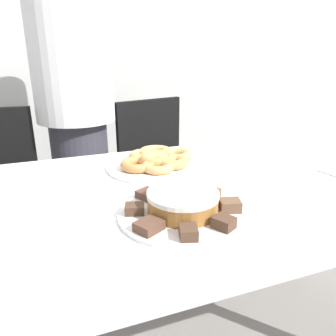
% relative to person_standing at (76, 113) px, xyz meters
% --- Properties ---
extents(wall_back, '(8.00, 0.05, 2.60)m').
position_rel_person_standing_xyz_m(wall_back, '(0.19, 0.62, 0.46)').
color(wall_back, silver).
rests_on(wall_back, ground_plane).
extents(table, '(1.72, 0.84, 0.76)m').
position_rel_person_standing_xyz_m(table, '(0.19, -0.90, -0.17)').
color(table, white).
rests_on(table, ground_plane).
extents(person_standing, '(0.39, 0.39, 1.61)m').
position_rel_person_standing_xyz_m(person_standing, '(0.00, 0.00, 0.00)').
color(person_standing, '#383842').
rests_on(person_standing, ground_plane).
extents(office_chair_right, '(0.53, 0.53, 0.89)m').
position_rel_person_standing_xyz_m(office_chair_right, '(0.42, -0.14, -0.42)').
color(office_chair_right, black).
rests_on(office_chair_right, ground_plane).
extents(plate_cake, '(0.32, 0.32, 0.01)m').
position_rel_person_standing_xyz_m(plate_cake, '(0.14, -1.06, -0.08)').
color(plate_cake, white).
rests_on(plate_cake, table).
extents(plate_donuts, '(0.36, 0.36, 0.01)m').
position_rel_person_standing_xyz_m(plate_donuts, '(0.20, -0.70, -0.08)').
color(plate_donuts, white).
rests_on(plate_donuts, table).
extents(frosted_cake, '(0.18, 0.18, 0.05)m').
position_rel_person_standing_xyz_m(frosted_cake, '(0.14, -1.06, -0.05)').
color(frosted_cake, '#9E662D').
rests_on(frosted_cake, plate_cake).
extents(lamington_0, '(0.06, 0.05, 0.02)m').
position_rel_person_standing_xyz_m(lamington_0, '(0.03, -1.02, -0.06)').
color(lamington_0, '#513828').
rests_on(lamington_0, plate_cake).
extents(lamington_1, '(0.07, 0.07, 0.02)m').
position_rel_person_standing_xyz_m(lamington_1, '(0.04, -1.11, -0.07)').
color(lamington_1, brown).
rests_on(lamington_1, plate_cake).
extents(lamington_2, '(0.05, 0.05, 0.03)m').
position_rel_person_standing_xyz_m(lamington_2, '(0.11, -1.17, -0.06)').
color(lamington_2, '#513828').
rests_on(lamington_2, plate_cake).
extents(lamington_3, '(0.06, 0.06, 0.03)m').
position_rel_person_standing_xyz_m(lamington_3, '(0.20, -1.16, -0.06)').
color(lamington_3, '#513828').
rests_on(lamington_3, plate_cake).
extents(lamington_4, '(0.06, 0.06, 0.03)m').
position_rel_person_standing_xyz_m(lamington_4, '(0.26, -1.09, -0.06)').
color(lamington_4, brown).
rests_on(lamington_4, plate_cake).
extents(lamington_5, '(0.06, 0.06, 0.02)m').
position_rel_person_standing_xyz_m(lamington_5, '(0.25, -1.00, -0.07)').
color(lamington_5, brown).
rests_on(lamington_5, plate_cake).
extents(lamington_6, '(0.06, 0.06, 0.02)m').
position_rel_person_standing_xyz_m(lamington_6, '(0.18, -0.94, -0.07)').
color(lamington_6, brown).
rests_on(lamington_6, plate_cake).
extents(lamington_7, '(0.07, 0.07, 0.02)m').
position_rel_person_standing_xyz_m(lamington_7, '(0.09, -0.95, -0.07)').
color(lamington_7, brown).
rests_on(lamington_7, plate_cake).
extents(donut_0, '(0.13, 0.13, 0.04)m').
position_rel_person_standing_xyz_m(donut_0, '(0.20, -0.70, -0.06)').
color(donut_0, tan).
rests_on(donut_0, plate_donuts).
extents(donut_1, '(0.11, 0.11, 0.03)m').
position_rel_person_standing_xyz_m(donut_1, '(0.17, -0.64, -0.06)').
color(donut_1, '#E5AD66').
rests_on(donut_1, plate_donuts).
extents(donut_2, '(0.12, 0.12, 0.03)m').
position_rel_person_standing_xyz_m(donut_2, '(0.12, -0.72, -0.06)').
color(donut_2, '#D18E4C').
rests_on(donut_2, plate_donuts).
extents(donut_3, '(0.11, 0.11, 0.03)m').
position_rel_person_standing_xyz_m(donut_3, '(0.18, -0.76, -0.06)').
color(donut_3, '#E5AD66').
rests_on(donut_3, plate_donuts).
extents(donut_4, '(0.11, 0.11, 0.03)m').
position_rel_person_standing_xyz_m(donut_4, '(0.24, -0.74, -0.06)').
color(donut_4, tan).
rests_on(donut_4, plate_donuts).
extents(donut_5, '(0.12, 0.12, 0.03)m').
position_rel_person_standing_xyz_m(donut_5, '(0.28, -0.67, -0.06)').
color(donut_5, '#E5AD66').
rests_on(donut_5, plate_donuts).
extents(donut_6, '(0.13, 0.13, 0.04)m').
position_rel_person_standing_xyz_m(donut_6, '(0.22, -0.63, -0.06)').
color(donut_6, '#E5AD66').
rests_on(donut_6, plate_donuts).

